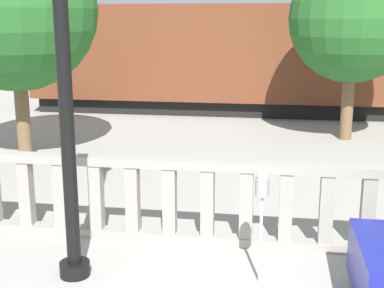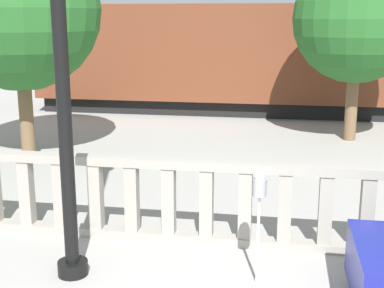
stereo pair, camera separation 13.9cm
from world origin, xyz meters
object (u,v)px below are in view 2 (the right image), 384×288
object	(u,v)px
train_far	(369,48)
tree_right	(19,9)
parking_meter	(259,192)
tree_left	(357,19)
train_near	(333,58)
lamppost	(61,50)

from	to	relation	value
train_far	tree_right	size ratio (longest dim) A/B	3.91
parking_meter	tree_left	world-z (taller)	tree_left
train_far	tree_right	distance (m)	18.77
train_near	parking_meter	bearing A→B (deg)	-98.19
train_near	tree_left	bearing A→B (deg)	-86.31
parking_meter	train_far	size ratio (longest dim) A/B	0.07
lamppost	train_far	world-z (taller)	lamppost
lamppost	tree_right	xyz separation A→B (m)	(-3.63, 5.97, 0.59)
train_near	lamppost	bearing A→B (deg)	-108.25
train_near	tree_left	size ratio (longest dim) A/B	4.06
train_near	train_far	world-z (taller)	train_near
parking_meter	tree_right	distance (m)	8.76
train_near	tree_right	bearing A→B (deg)	-137.18
train_near	tree_left	distance (m)	4.35
lamppost	train_far	distance (m)	22.55
parking_meter	train_far	distance (m)	21.70
lamppost	tree_left	xyz separation A→B (m)	(4.70, 9.31, 0.34)
parking_meter	tree_right	size ratio (longest dim) A/B	0.28
train_near	train_far	distance (m)	8.38
train_far	tree_left	size ratio (longest dim) A/B	4.25
parking_meter	train_far	bearing A→B (deg)	78.60
lamppost	parking_meter	distance (m)	3.11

